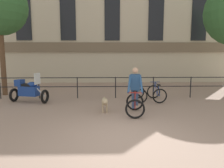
# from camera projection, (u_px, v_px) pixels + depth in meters

# --- Properties ---
(ground_plane) EXTENTS (60.00, 60.00, 0.00)m
(ground_plane) POSITION_uv_depth(u_px,v_px,m) (124.00, 140.00, 5.70)
(ground_plane) COLOR gray
(canal_railing) EXTENTS (15.05, 0.05, 1.05)m
(canal_railing) POSITION_uv_depth(u_px,v_px,m) (116.00, 84.00, 10.74)
(canal_railing) COLOR black
(canal_railing) RESTS_ON ground_plane
(building_facade) EXTENTS (18.00, 0.72, 11.42)m
(building_facade) POSITION_uv_depth(u_px,v_px,m) (112.00, 4.00, 15.73)
(building_facade) COLOR #BCB299
(building_facade) RESTS_ON ground_plane
(cyclist_with_bike) EXTENTS (0.82, 1.25, 1.70)m
(cyclist_with_bike) POSITION_uv_depth(u_px,v_px,m) (135.00, 93.00, 8.05)
(cyclist_with_bike) COLOR black
(cyclist_with_bike) RESTS_ON ground_plane
(dog) EXTENTS (0.25, 0.94, 0.58)m
(dog) POSITION_uv_depth(u_px,v_px,m) (105.00, 102.00, 8.23)
(dog) COLOR tan
(dog) RESTS_ON ground_plane
(parked_motorcycle) EXTENTS (1.79, 1.03, 1.35)m
(parked_motorcycle) POSITION_uv_depth(u_px,v_px,m) (29.00, 90.00, 9.81)
(parked_motorcycle) COLOR black
(parked_motorcycle) RESTS_ON ground_plane
(parked_bicycle_near_lamp) EXTENTS (0.71, 1.14, 0.86)m
(parked_bicycle_near_lamp) POSITION_uv_depth(u_px,v_px,m) (139.00, 93.00, 10.17)
(parked_bicycle_near_lamp) COLOR black
(parked_bicycle_near_lamp) RESTS_ON ground_plane
(parked_bicycle_mid_left) EXTENTS (0.71, 1.14, 0.86)m
(parked_bicycle_mid_left) POSITION_uv_depth(u_px,v_px,m) (157.00, 93.00, 10.20)
(parked_bicycle_mid_left) COLOR black
(parked_bicycle_mid_left) RESTS_ON ground_plane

